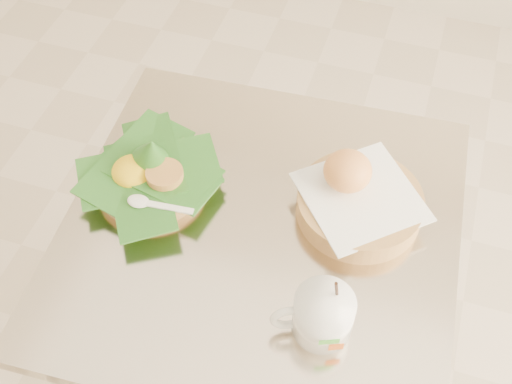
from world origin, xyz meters
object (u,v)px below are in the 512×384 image
(cafe_table, at_px, (260,287))
(rice_basket, at_px, (149,171))
(bread_basket, at_px, (357,199))
(coffee_mug, at_px, (322,315))

(cafe_table, xyz_separation_m, rice_basket, (-0.23, 0.03, 0.26))
(bread_basket, bearing_deg, coffee_mug, -91.04)
(bread_basket, xyz_separation_m, coffee_mug, (-0.00, -0.25, 0.01))
(cafe_table, relative_size, bread_basket, 2.77)
(rice_basket, xyz_separation_m, bread_basket, (0.38, 0.06, -0.00))
(rice_basket, height_order, bread_basket, rice_basket)
(cafe_table, distance_m, coffee_mug, 0.34)
(bread_basket, relative_size, coffee_mug, 1.64)
(cafe_table, bearing_deg, coffee_mug, -46.83)
(cafe_table, height_order, rice_basket, rice_basket)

